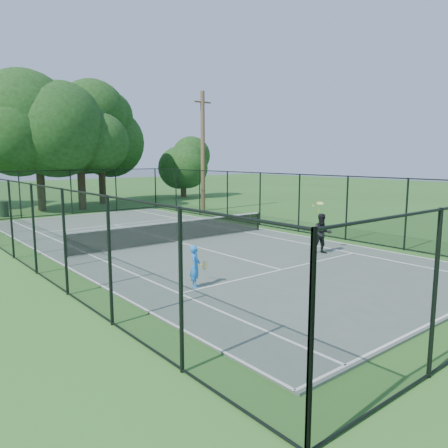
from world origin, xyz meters
TOP-DOWN VIEW (x-y plane):
  - ground at (0.00, 0.00)m, footprint 120.00×120.00m
  - tennis_court at (0.00, 0.00)m, footprint 11.00×24.00m
  - tennis_net at (0.00, 0.00)m, footprint 10.08×0.08m
  - fence at (0.00, 0.00)m, footprint 13.10×26.10m
  - tree_near_left at (-0.94, 16.40)m, footprint 7.13×7.13m
  - tree_near_mid at (1.62, 15.28)m, footprint 6.40×6.40m
  - tree_near_right at (4.58, 18.38)m, footprint 6.25×6.25m
  - tree_far_right at (13.14, 19.04)m, footprint 4.05×4.05m
  - trash_bin_right at (-3.90, 14.45)m, footprint 0.58×0.58m
  - utility_pole at (8.09, 9.00)m, footprint 1.40×0.30m
  - player_blue at (-3.40, -6.17)m, footprint 0.85×0.53m
  - player_black at (3.08, -5.64)m, footprint 0.97×1.15m

SIDE VIEW (x-z plane):
  - ground at x=0.00m, z-range 0.00..0.00m
  - tennis_court at x=0.00m, z-range 0.00..0.06m
  - trash_bin_right at x=-3.90m, z-range 0.01..0.99m
  - tennis_net at x=0.00m, z-range 0.10..1.05m
  - player_blue at x=-3.40m, z-range 0.06..1.30m
  - player_black at x=3.08m, z-range -0.15..1.87m
  - fence at x=0.00m, z-range 0.00..3.00m
  - tree_far_right at x=13.14m, z-range 0.63..5.99m
  - utility_pole at x=8.09m, z-range 0.06..8.46m
  - tree_near_mid at x=1.62m, z-range 0.97..9.34m
  - tree_near_right at x=4.58m, z-range 1.17..9.79m
  - tree_near_left at x=-0.94m, z-range 1.07..10.37m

